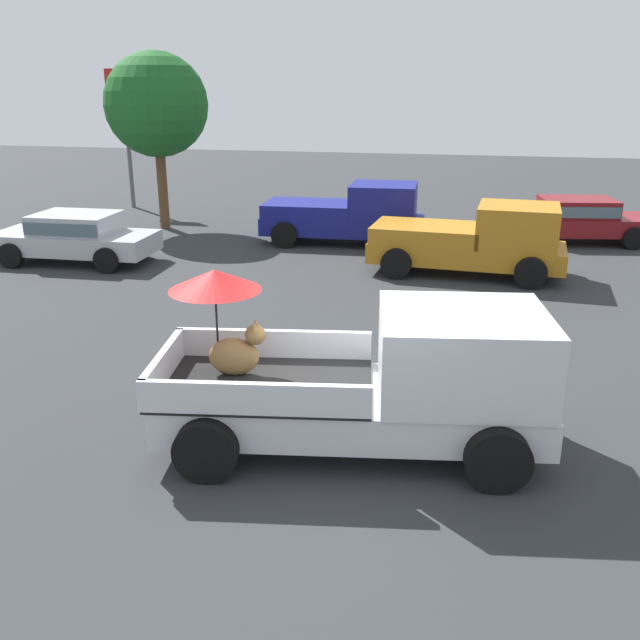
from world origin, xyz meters
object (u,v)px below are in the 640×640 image
parked_sedan_far (578,218)px  parked_sedan_near (75,235)px  motel_sign (126,111)px  pickup_truck_main (383,378)px  pickup_truck_far (475,240)px  pickup_truck_red (350,214)px

parked_sedan_far → parked_sedan_near: bearing=-166.9°
motel_sign → pickup_truck_main: bearing=-54.4°
pickup_truck_far → pickup_truck_red: bearing=146.1°
pickup_truck_main → pickup_truck_red: bearing=93.3°
pickup_truck_red → pickup_truck_far: bearing=-40.2°
pickup_truck_far → parked_sedan_far: bearing=59.9°
pickup_truck_main → pickup_truck_red: 12.35m
pickup_truck_main → parked_sedan_near: bearing=130.1°
parked_sedan_near → pickup_truck_far: bearing=-176.1°
pickup_truck_main → pickup_truck_red: (-2.55, 12.09, -0.10)m
pickup_truck_red → parked_sedan_near: 7.82m
pickup_truck_red → parked_sedan_far: 6.89m
pickup_truck_red → parked_sedan_far: (6.71, 1.57, -0.13)m
pickup_truck_far → parked_sedan_near: size_ratio=1.13×
parked_sedan_far → motel_sign: 16.54m
pickup_truck_red → motel_sign: 10.69m
pickup_truck_red → motel_sign: bearing=152.2°
parked_sedan_near → pickup_truck_main: bearing=137.2°
pickup_truck_main → parked_sedan_near: size_ratio=1.21×
pickup_truck_red → pickup_truck_far: size_ratio=0.99×
pickup_truck_main → motel_sign: 20.54m
pickup_truck_red → parked_sedan_near: size_ratio=1.12×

